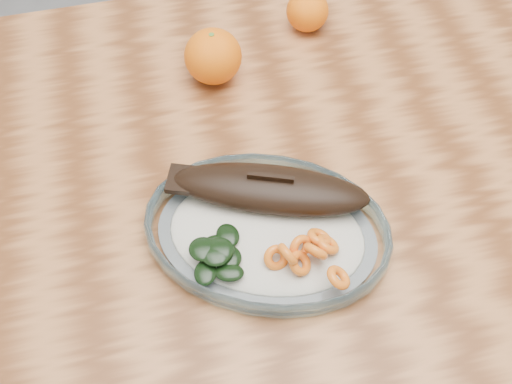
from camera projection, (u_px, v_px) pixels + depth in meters
ground at (283, 349)px, 1.53m from camera, size 3.00×3.00×0.00m
dining_table at (297, 190)px, 1.00m from camera, size 1.20×0.80×0.75m
plated_meal at (267, 228)px, 0.82m from camera, size 0.75×0.75×0.08m
orange_left at (213, 56)px, 0.97m from camera, size 0.09×0.09×0.09m
orange_right at (307, 11)px, 1.05m from camera, size 0.07×0.07×0.07m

